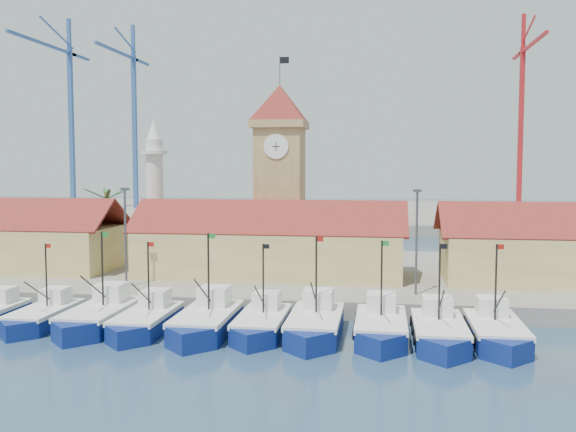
# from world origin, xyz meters

# --- Properties ---
(ground) EXTENTS (400.00, 400.00, 0.00)m
(ground) POSITION_xyz_m (0.00, 0.00, 0.00)
(ground) COLOR navy
(ground) RESTS_ON ground
(quay) EXTENTS (140.00, 32.00, 1.50)m
(quay) POSITION_xyz_m (0.00, 24.00, 0.75)
(quay) COLOR gray
(quay) RESTS_ON ground
(terminal) EXTENTS (240.00, 80.00, 2.00)m
(terminal) POSITION_xyz_m (0.00, 110.00, 1.00)
(terminal) COLOR gray
(terminal) RESTS_ON ground
(boat_1) EXTENTS (3.28, 8.98, 6.80)m
(boat_1) POSITION_xyz_m (-15.02, 2.56, 0.70)
(boat_1) COLOR navy
(boat_1) RESTS_ON ground
(boat_2) EXTENTS (3.78, 10.36, 7.84)m
(boat_2) POSITION_xyz_m (-10.40, 2.56, 0.81)
(boat_2) COLOR navy
(boat_2) RESTS_ON ground
(boat_3) EXTENTS (3.44, 9.44, 7.14)m
(boat_3) POSITION_xyz_m (-6.49, 2.17, 0.74)
(boat_3) COLOR navy
(boat_3) RESTS_ON ground
(boat_4) EXTENTS (3.81, 10.45, 7.90)m
(boat_4) POSITION_xyz_m (-1.81, 2.21, 0.82)
(boat_4) COLOR navy
(boat_4) RESTS_ON ground
(boat_5) EXTENTS (3.42, 9.36, 7.08)m
(boat_5) POSITION_xyz_m (2.32, 2.62, 0.73)
(boat_5) COLOR navy
(boat_5) RESTS_ON ground
(boat_6) EXTENTS (3.74, 10.25, 7.76)m
(boat_6) POSITION_xyz_m (6.30, 2.54, 0.80)
(boat_6) COLOR navy
(boat_6) RESTS_ON ground
(boat_7) EXTENTS (3.62, 9.92, 7.51)m
(boat_7) POSITION_xyz_m (11.08, 2.58, 0.78)
(boat_7) COLOR navy
(boat_7) RESTS_ON ground
(boat_8) EXTENTS (3.59, 9.83, 7.44)m
(boat_8) POSITION_xyz_m (15.14, 1.88, 0.77)
(boat_8) COLOR navy
(boat_8) RESTS_ON ground
(boat_9) EXTENTS (3.58, 9.79, 7.41)m
(boat_9) POSITION_xyz_m (19.10, 2.45, 0.77)
(boat_9) COLOR navy
(boat_9) RESTS_ON ground
(hall_center) EXTENTS (27.04, 10.13, 7.61)m
(hall_center) POSITION_xyz_m (0.00, 20.00, 3.99)
(hall_center) COLOR #E1CB7B
(hall_center) RESTS_ON quay
(clock_tower) EXTENTS (5.80, 5.80, 22.70)m
(clock_tower) POSITION_xyz_m (0.00, 26.00, 11.96)
(clock_tower) COLOR tan
(clock_tower) RESTS_ON quay
(minaret) EXTENTS (3.00, 3.00, 16.30)m
(minaret) POSITION_xyz_m (-15.00, 28.00, 9.73)
(minaret) COLOR silver
(minaret) RESTS_ON quay
(palm_tree) EXTENTS (5.60, 5.03, 8.39)m
(palm_tree) POSITION_xyz_m (-20.00, 26.00, 6.25)
(palm_tree) COLOR brown
(palm_tree) RESTS_ON quay
(lamp_posts) EXTENTS (80.70, 0.25, 9.03)m
(lamp_posts) POSITION_xyz_m (0.50, 12.00, 6.48)
(lamp_posts) COLOR #3F3F44
(lamp_posts) RESTS_ON quay
(crane_blue_far) EXTENTS (1.00, 35.70, 45.03)m
(crane_blue_far) POSITION_xyz_m (-62.62, 100.24, 27.24)
(crane_blue_far) COLOR #32589A
(crane_blue_far) RESTS_ON terminal
(crane_blue_near) EXTENTS (1.00, 31.00, 44.41)m
(crane_blue_near) POSITION_xyz_m (-49.18, 106.88, 26.49)
(crane_blue_near) COLOR #32589A
(crane_blue_near) RESTS_ON terminal
(crane_red_right) EXTENTS (1.00, 30.79, 43.33)m
(crane_red_right) POSITION_xyz_m (41.17, 103.88, 25.88)
(crane_red_right) COLOR #B11B1E
(crane_red_right) RESTS_ON terminal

